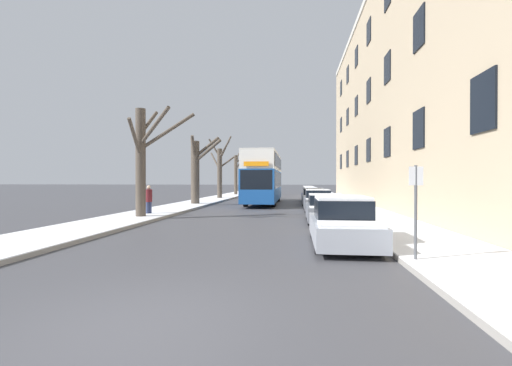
{
  "coord_description": "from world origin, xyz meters",
  "views": [
    {
      "loc": [
        2.18,
        -4.52,
        2.01
      ],
      "look_at": [
        -0.57,
        19.05,
        1.84
      ],
      "focal_mm": 24.0,
      "sensor_mm": 36.0,
      "label": 1
    }
  ],
  "objects_px": {
    "double_decker_bus": "(264,176)",
    "parked_car_4": "(311,195)",
    "pedestrian_left_sidewalk": "(149,199)",
    "bare_tree_left_3": "(236,173)",
    "parked_car_0": "(342,223)",
    "street_sign_post": "(416,208)",
    "bare_tree_left_2": "(220,169)",
    "parked_car_1": "(326,209)",
    "bare_tree_left_0": "(143,158)",
    "parked_car_3": "(313,197)",
    "bare_tree_left_1": "(196,168)",
    "parked_car_2": "(318,201)"
  },
  "relations": [
    {
      "from": "bare_tree_left_2",
      "to": "double_decker_bus",
      "type": "xyz_separation_m",
      "value": [
        5.36,
        -6.58,
        -0.79
      ]
    },
    {
      "from": "bare_tree_left_1",
      "to": "parked_car_1",
      "type": "distance_m",
      "value": 14.1
    },
    {
      "from": "bare_tree_left_0",
      "to": "street_sign_post",
      "type": "distance_m",
      "value": 13.76
    },
    {
      "from": "parked_car_0",
      "to": "parked_car_1",
      "type": "distance_m",
      "value": 5.86
    },
    {
      "from": "parked_car_1",
      "to": "parked_car_4",
      "type": "distance_m",
      "value": 16.86
    },
    {
      "from": "bare_tree_left_0",
      "to": "parked_car_3",
      "type": "bearing_deg",
      "value": 50.99
    },
    {
      "from": "parked_car_2",
      "to": "parked_car_4",
      "type": "height_order",
      "value": "parked_car_2"
    },
    {
      "from": "bare_tree_left_2",
      "to": "pedestrian_left_sidewalk",
      "type": "relative_size",
      "value": 4.01
    },
    {
      "from": "bare_tree_left_2",
      "to": "street_sign_post",
      "type": "height_order",
      "value": "bare_tree_left_2"
    },
    {
      "from": "bare_tree_left_3",
      "to": "parked_car_4",
      "type": "height_order",
      "value": "bare_tree_left_3"
    },
    {
      "from": "bare_tree_left_0",
      "to": "street_sign_post",
      "type": "relative_size",
      "value": 2.45
    },
    {
      "from": "double_decker_bus",
      "to": "bare_tree_left_2",
      "type": "bearing_deg",
      "value": 129.18
    },
    {
      "from": "bare_tree_left_1",
      "to": "double_decker_bus",
      "type": "distance_m",
      "value": 5.9
    },
    {
      "from": "double_decker_bus",
      "to": "parked_car_4",
      "type": "xyz_separation_m",
      "value": [
        4.16,
        4.06,
        -1.84
      ]
    },
    {
      "from": "parked_car_2",
      "to": "street_sign_post",
      "type": "xyz_separation_m",
      "value": [
        1.37,
        -14.27,
        0.7
      ]
    },
    {
      "from": "parked_car_0",
      "to": "parked_car_1",
      "type": "bearing_deg",
      "value": 90.0
    },
    {
      "from": "bare_tree_left_1",
      "to": "parked_car_0",
      "type": "height_order",
      "value": "bare_tree_left_1"
    },
    {
      "from": "parked_car_2",
      "to": "bare_tree_left_0",
      "type": "bearing_deg",
      "value": -148.21
    },
    {
      "from": "parked_car_4",
      "to": "pedestrian_left_sidewalk",
      "type": "bearing_deg",
      "value": -122.68
    },
    {
      "from": "bare_tree_left_1",
      "to": "bare_tree_left_2",
      "type": "distance_m",
      "value": 9.17
    },
    {
      "from": "bare_tree_left_1",
      "to": "parked_car_1",
      "type": "xyz_separation_m",
      "value": [
        9.43,
        -10.2,
        -2.37
      ]
    },
    {
      "from": "parked_car_1",
      "to": "parked_car_0",
      "type": "bearing_deg",
      "value": -90.0
    },
    {
      "from": "double_decker_bus",
      "to": "street_sign_post",
      "type": "bearing_deg",
      "value": -75.27
    },
    {
      "from": "parked_car_1",
      "to": "street_sign_post",
      "type": "distance_m",
      "value": 8.41
    },
    {
      "from": "double_decker_bus",
      "to": "bare_tree_left_1",
      "type": "bearing_deg",
      "value": -153.83
    },
    {
      "from": "double_decker_bus",
      "to": "pedestrian_left_sidewalk",
      "type": "bearing_deg",
      "value": -116.57
    },
    {
      "from": "bare_tree_left_1",
      "to": "bare_tree_left_2",
      "type": "height_order",
      "value": "bare_tree_left_2"
    },
    {
      "from": "double_decker_bus",
      "to": "street_sign_post",
      "type": "relative_size",
      "value": 4.98
    },
    {
      "from": "double_decker_bus",
      "to": "pedestrian_left_sidewalk",
      "type": "distance_m",
      "value": 12.4
    },
    {
      "from": "bare_tree_left_2",
      "to": "double_decker_bus",
      "type": "bearing_deg",
      "value": -50.82
    },
    {
      "from": "bare_tree_left_2",
      "to": "parked_car_4",
      "type": "height_order",
      "value": "bare_tree_left_2"
    },
    {
      "from": "double_decker_bus",
      "to": "parked_car_0",
      "type": "xyz_separation_m",
      "value": [
        4.16,
        -18.65,
        -1.74
      ]
    },
    {
      "from": "bare_tree_left_2",
      "to": "parked_car_1",
      "type": "bearing_deg",
      "value": -63.81
    },
    {
      "from": "double_decker_bus",
      "to": "parked_car_2",
      "type": "height_order",
      "value": "double_decker_bus"
    },
    {
      "from": "parked_car_3",
      "to": "pedestrian_left_sidewalk",
      "type": "xyz_separation_m",
      "value": [
        -9.67,
        -9.93,
        0.31
      ]
    },
    {
      "from": "parked_car_3",
      "to": "parked_car_4",
      "type": "height_order",
      "value": "parked_car_3"
    },
    {
      "from": "bare_tree_left_1",
      "to": "parked_car_3",
      "type": "xyz_separation_m",
      "value": [
        9.43,
        1.51,
        -2.37
      ]
    },
    {
      "from": "bare_tree_left_2",
      "to": "parked_car_0",
      "type": "distance_m",
      "value": 27.09
    },
    {
      "from": "parked_car_0",
      "to": "double_decker_bus",
      "type": "bearing_deg",
      "value": 102.59
    },
    {
      "from": "pedestrian_left_sidewalk",
      "to": "street_sign_post",
      "type": "height_order",
      "value": "street_sign_post"
    },
    {
      "from": "parked_car_0",
      "to": "street_sign_post",
      "type": "relative_size",
      "value": 1.82
    },
    {
      "from": "double_decker_bus",
      "to": "bare_tree_left_3",
      "type": "bearing_deg",
      "value": 108.32
    },
    {
      "from": "bare_tree_left_0",
      "to": "double_decker_bus",
      "type": "relative_size",
      "value": 0.49
    },
    {
      "from": "bare_tree_left_3",
      "to": "parked_car_3",
      "type": "distance_m",
      "value": 19.33
    },
    {
      "from": "parked_car_2",
      "to": "bare_tree_left_1",
      "type": "bearing_deg",
      "value": 155.99
    },
    {
      "from": "parked_car_0",
      "to": "bare_tree_left_0",
      "type": "bearing_deg",
      "value": 146.73
    },
    {
      "from": "bare_tree_left_1",
      "to": "parked_car_3",
      "type": "bearing_deg",
      "value": 9.1
    },
    {
      "from": "bare_tree_left_3",
      "to": "parked_car_0",
      "type": "distance_m",
      "value": 35.65
    },
    {
      "from": "double_decker_bus",
      "to": "parked_car_2",
      "type": "xyz_separation_m",
      "value": [
        4.16,
        -6.79,
        -1.77
      ]
    },
    {
      "from": "bare_tree_left_1",
      "to": "parked_car_4",
      "type": "bearing_deg",
      "value": 35.19
    }
  ]
}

